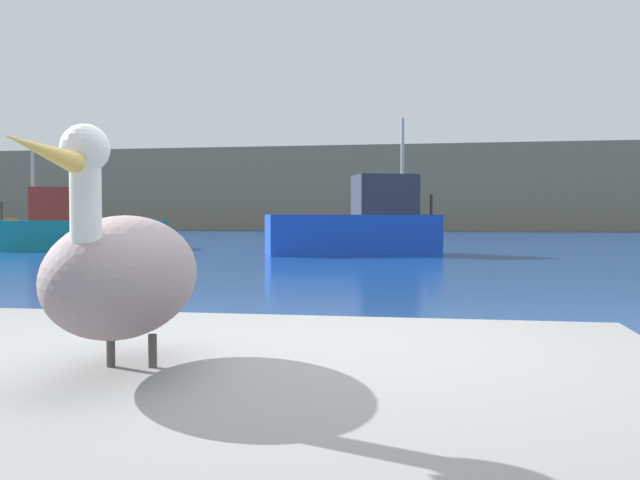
% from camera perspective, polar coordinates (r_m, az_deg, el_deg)
% --- Properties ---
extents(hillside_backdrop, '(140.00, 15.24, 8.08)m').
position_cam_1_polar(hillside_backdrop, '(73.29, 9.41, 4.00)').
color(hillside_backdrop, '#7F755B').
rests_on(hillside_backdrop, ground).
extents(pier_dock, '(3.84, 2.83, 0.74)m').
position_cam_1_polar(pier_dock, '(2.62, -15.33, -18.04)').
color(pier_dock, gray).
rests_on(pier_dock, ground).
extents(pelican, '(0.51, 1.28, 0.79)m').
position_cam_1_polar(pelican, '(2.45, -15.58, -2.58)').
color(pelican, gray).
rests_on(pelican, pier_dock).
extents(fishing_boat_blue, '(6.05, 3.65, 4.64)m').
position_cam_1_polar(fishing_boat_blue, '(23.85, 3.31, 1.23)').
color(fishing_boat_blue, blue).
rests_on(fishing_boat_blue, ground).
extents(fishing_boat_teal, '(6.49, 4.57, 3.79)m').
position_cam_1_polar(fishing_boat_teal, '(29.04, -18.99, 0.86)').
color(fishing_boat_teal, teal).
rests_on(fishing_boat_teal, ground).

